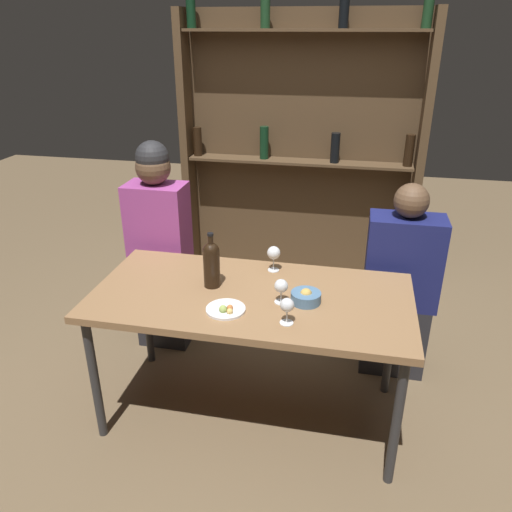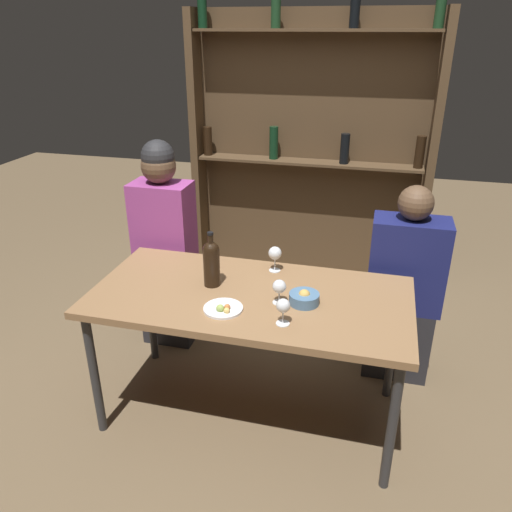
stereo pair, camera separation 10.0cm
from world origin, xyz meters
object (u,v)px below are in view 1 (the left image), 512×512
object	(u,v)px
wine_glass_1	(287,306)
wine_glass_2	(281,287)
wine_bottle	(211,263)
seated_person_right	(399,289)
snack_bowl	(306,297)
wine_glass_0	(274,254)
seated_person_left	(160,250)
food_plate_0	(226,309)

from	to	relation	value
wine_glass_1	wine_glass_2	world-z (taller)	wine_glass_1
wine_bottle	seated_person_right	world-z (taller)	seated_person_right
wine_glass_1	snack_bowl	distance (m)	0.21
snack_bowl	wine_glass_1	bearing A→B (deg)	-107.00
wine_glass_0	wine_glass_2	distance (m)	0.34
seated_person_left	wine_glass_2	bearing A→B (deg)	-35.69
wine_glass_1	seated_person_left	distance (m)	1.20
seated_person_right	seated_person_left	bearing A→B (deg)	-180.00
snack_bowl	seated_person_left	xyz separation A→B (m)	(-0.96, 0.58, -0.10)
wine_bottle	wine_glass_1	world-z (taller)	wine_bottle
wine_glass_1	food_plate_0	bearing A→B (deg)	171.18
wine_glass_0	wine_glass_1	distance (m)	0.52
wine_bottle	seated_person_right	distance (m)	1.12
wine_glass_1	seated_person_right	distance (m)	0.98
wine_glass_2	snack_bowl	distance (m)	0.13
wine_glass_2	wine_glass_1	bearing A→B (deg)	-72.80
wine_glass_0	seated_person_left	world-z (taller)	seated_person_left
food_plate_0	seated_person_right	bearing A→B (deg)	41.79
wine_glass_1	seated_person_left	size ratio (longest dim) A/B	0.09
wine_glass_0	seated_person_left	xyz separation A→B (m)	(-0.75, 0.28, -0.17)
wine_glass_0	seated_person_left	size ratio (longest dim) A/B	0.10
wine_bottle	snack_bowl	distance (m)	0.49
wine_bottle	wine_glass_0	xyz separation A→B (m)	(0.27, 0.23, -0.03)
wine_glass_2	food_plate_0	xyz separation A→B (m)	(-0.23, -0.13, -0.07)
food_plate_0	wine_glass_1	bearing A→B (deg)	-8.82
wine_glass_0	food_plate_0	xyz separation A→B (m)	(-0.14, -0.45, -0.09)
wine_glass_2	snack_bowl	world-z (taller)	wine_glass_2
food_plate_0	seated_person_right	size ratio (longest dim) A/B	0.16
wine_glass_1	food_plate_0	xyz separation A→B (m)	(-0.28, 0.04, -0.08)
wine_glass_1	wine_glass_2	xyz separation A→B (m)	(-0.05, 0.17, -0.00)
food_plate_0	seated_person_left	world-z (taller)	seated_person_left
food_plate_0	seated_person_left	distance (m)	0.96
wine_glass_0	snack_bowl	xyz separation A→B (m)	(0.21, -0.30, -0.07)
wine_glass_0	food_plate_0	distance (m)	0.48
wine_glass_1	food_plate_0	distance (m)	0.30
food_plate_0	seated_person_right	world-z (taller)	seated_person_right
seated_person_left	seated_person_right	size ratio (longest dim) A/B	1.14
wine_glass_0	wine_glass_1	size ratio (longest dim) A/B	1.12
wine_bottle	wine_glass_0	world-z (taller)	wine_bottle
snack_bowl	seated_person_left	size ratio (longest dim) A/B	0.11
wine_bottle	food_plate_0	bearing A→B (deg)	-59.99
wine_bottle	seated_person_right	xyz separation A→B (m)	(0.95, 0.51, -0.31)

